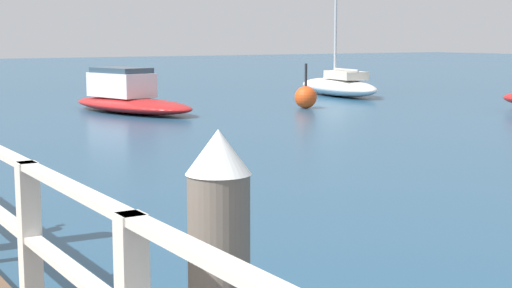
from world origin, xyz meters
name	(u,v)px	position (x,y,z in m)	size (l,w,h in m)	color
boat_2	(338,85)	(17.97, 23.89, 0.40)	(2.50, 5.30, 6.61)	white
boat_3	(129,98)	(8.72, 22.21, 0.44)	(2.93, 5.32, 1.32)	red
channel_buoy	(306,97)	(13.90, 20.39, 0.36)	(0.70, 0.70, 1.40)	#E54C19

